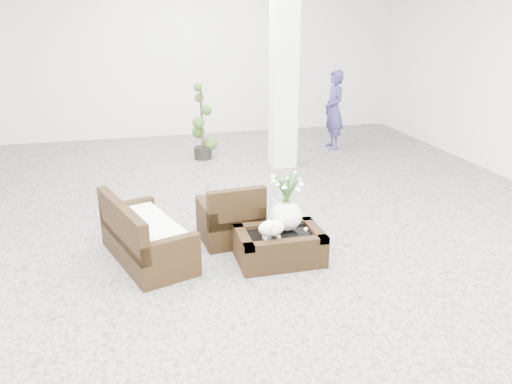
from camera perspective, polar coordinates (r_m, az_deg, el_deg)
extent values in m
plane|color=gray|center=(6.01, -0.23, -5.25)|extent=(11.00, 11.00, 0.00)
cube|color=white|center=(8.50, 3.15, 14.42)|extent=(0.40, 0.40, 3.50)
cube|color=#311F0E|center=(5.45, 2.65, -6.23)|extent=(0.90, 0.60, 0.31)
ellipsoid|color=white|center=(5.22, 1.74, -4.27)|extent=(0.28, 0.23, 0.21)
cylinder|color=white|center=(5.48, 5.63, -4.17)|extent=(0.04, 0.04, 0.03)
cube|color=#311F0E|center=(5.86, -2.94, -2.17)|extent=(0.72, 0.70, 0.71)
cube|color=#311F0E|center=(5.52, -12.18, -4.15)|extent=(1.01, 1.43, 0.69)
imported|color=navy|center=(9.88, 8.76, 9.12)|extent=(0.36, 0.55, 1.50)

